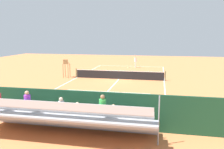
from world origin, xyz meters
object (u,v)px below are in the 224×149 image
bleacher_stand (66,118)px  umpire_chair (66,66)px  tennis_racket (128,67)px  tennis_player (135,61)px  courtside_bench (112,114)px  equipment_bag (87,119)px  tennis_ball_near (145,69)px  tennis_net (119,75)px

bleacher_stand → umpire_chair: size_ratio=4.23×
bleacher_stand → tennis_racket: (0.19, -24.73, -0.93)m
umpire_chair → tennis_player: 12.33m
courtside_bench → bleacher_stand: bearing=47.6°
umpire_chair → tennis_racket: (-5.96, -9.65, -1.30)m
equipment_bag → tennis_ball_near: 21.95m
tennis_net → equipment_bag: tennis_net is taller
equipment_bag → tennis_player: 23.26m
umpire_chair → tennis_ball_near: umpire_chair is taller
tennis_net → equipment_bag: size_ratio=11.44×
tennis_net → tennis_player: (-0.83, -9.84, 0.51)m
tennis_racket → tennis_ball_near: 2.82m
bleacher_stand → equipment_bag: size_ratio=10.07×
bleacher_stand → equipment_bag: bearing=-103.6°
equipment_bag → tennis_ball_near: (-2.00, -21.86, -0.15)m
tennis_net → equipment_bag: 13.41m
tennis_net → umpire_chair: bearing=2.6°
umpire_chair → courtside_bench: (-8.07, 12.99, -0.76)m
bleacher_stand → umpire_chair: bearing=-67.8°
tennis_ball_near → umpire_chair: bearing=45.4°
tennis_net → tennis_racket: bearing=-88.6°
courtside_bench → equipment_bag: 1.49m
courtside_bench → tennis_ball_near: 21.75m
umpire_chair → equipment_bag: 14.75m
umpire_chair → courtside_bench: 15.31m
bleacher_stand → tennis_racket: bleacher_stand is taller
tennis_player → courtside_bench: bearing=92.6°
bleacher_stand → courtside_bench: size_ratio=5.03×
tennis_net → tennis_racket: tennis_net is taller
courtside_bench → equipment_bag: size_ratio=2.00×
tennis_net → tennis_racket: size_ratio=17.73×
equipment_bag → tennis_player: bearing=-91.0°
tennis_racket → tennis_ball_near: (-2.67, 0.91, 0.02)m
courtside_bench → tennis_racket: courtside_bench is taller
umpire_chair → tennis_ball_near: 12.35m
equipment_bag → tennis_net: bearing=-88.1°
courtside_bench → equipment_bag: bearing=5.1°
equipment_bag → tennis_racket: (0.67, -22.77, -0.16)m
courtside_bench → tennis_ball_near: bearing=-91.5°
courtside_bench → tennis_ball_near: size_ratio=27.27×
tennis_net → tennis_ball_near: bearing=-106.0°
bleacher_stand → equipment_bag: (-0.47, -1.96, -0.76)m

